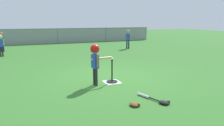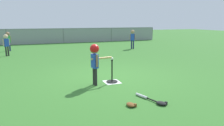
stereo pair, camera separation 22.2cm
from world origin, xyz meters
name	(u,v)px [view 2 (the right image)]	position (x,y,z in m)	size (l,w,h in m)	color
ground_plane	(110,77)	(0.00, 0.00, 0.00)	(60.00, 60.00, 0.00)	#336B28
home_plate	(112,82)	(-0.14, -0.57, 0.00)	(0.44, 0.44, 0.01)	white
batting_tee	(112,79)	(-0.14, -0.57, 0.10)	(0.32, 0.32, 0.64)	black
baseball_on_tee	(112,59)	(-0.14, -0.57, 0.68)	(0.07, 0.07, 0.07)	white
batter_child	(95,56)	(-0.65, -0.67, 0.79)	(0.63, 0.31, 1.11)	#262626
fielder_deep_center	(133,37)	(3.53, 5.61, 0.75)	(0.31, 0.24, 1.16)	#191E4C
fielder_deep_left	(8,39)	(-3.54, 7.23, 0.70)	(0.30, 0.22, 1.09)	#191E4C
fielder_deep_right	(6,42)	(-3.43, 5.36, 0.69)	(0.28, 0.21, 1.07)	#262626
spare_bat_silver	(144,97)	(0.10, -1.97, 0.03)	(0.25, 0.65, 0.06)	silver
glove_by_plate	(131,105)	(-0.37, -2.28, 0.04)	(0.19, 0.23, 0.07)	brown
glove_near_bats	(162,103)	(0.25, -2.44, 0.04)	(0.24, 0.27, 0.07)	black
outfield_fence	(64,35)	(0.00, 10.61, 0.62)	(16.06, 0.06, 1.15)	slate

